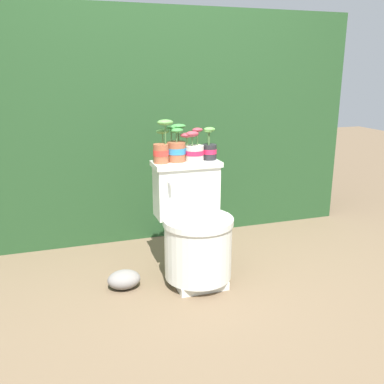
{
  "coord_description": "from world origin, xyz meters",
  "views": [
    {
      "loc": [
        -0.75,
        -2.19,
        1.25
      ],
      "look_at": [
        0.02,
        0.15,
        0.54
      ],
      "focal_mm": 40.0,
      "sensor_mm": 36.0,
      "label": 1
    }
  ],
  "objects_px": {
    "potted_plant_middle": "(194,149)",
    "potted_plant_midright": "(209,148)",
    "toilet": "(195,231)",
    "potted_plant_left": "(162,147)",
    "garden_stone": "(124,279)",
    "potted_plant_midleft": "(176,148)"
  },
  "relations": [
    {
      "from": "toilet",
      "to": "potted_plant_midleft",
      "type": "relative_size",
      "value": 3.14
    },
    {
      "from": "toilet",
      "to": "garden_stone",
      "type": "relative_size",
      "value": 3.63
    },
    {
      "from": "potted_plant_left",
      "to": "potted_plant_midleft",
      "type": "distance_m",
      "value": 0.1
    },
    {
      "from": "potted_plant_left",
      "to": "potted_plant_midleft",
      "type": "height_order",
      "value": "potted_plant_left"
    },
    {
      "from": "toilet",
      "to": "potted_plant_left",
      "type": "relative_size",
      "value": 2.71
    },
    {
      "from": "potted_plant_midleft",
      "to": "garden_stone",
      "type": "distance_m",
      "value": 0.85
    },
    {
      "from": "potted_plant_midleft",
      "to": "potted_plant_midright",
      "type": "height_order",
      "value": "potted_plant_midleft"
    },
    {
      "from": "toilet",
      "to": "potted_plant_midleft",
      "type": "bearing_deg",
      "value": 106.09
    },
    {
      "from": "toilet",
      "to": "potted_plant_middle",
      "type": "xyz_separation_m",
      "value": [
        0.05,
        0.17,
        0.47
      ]
    },
    {
      "from": "potted_plant_midright",
      "to": "potted_plant_left",
      "type": "bearing_deg",
      "value": -179.26
    },
    {
      "from": "toilet",
      "to": "potted_plant_left",
      "type": "height_order",
      "value": "potted_plant_left"
    },
    {
      "from": "potted_plant_left",
      "to": "garden_stone",
      "type": "bearing_deg",
      "value": -150.88
    },
    {
      "from": "toilet",
      "to": "potted_plant_middle",
      "type": "distance_m",
      "value": 0.5
    },
    {
      "from": "potted_plant_middle",
      "to": "potted_plant_midright",
      "type": "xyz_separation_m",
      "value": [
        0.1,
        0.01,
        0.0
      ]
    },
    {
      "from": "potted_plant_midright",
      "to": "garden_stone",
      "type": "distance_m",
      "value": 0.95
    },
    {
      "from": "potted_plant_middle",
      "to": "potted_plant_midright",
      "type": "distance_m",
      "value": 0.1
    },
    {
      "from": "potted_plant_left",
      "to": "toilet",
      "type": "bearing_deg",
      "value": -49.12
    },
    {
      "from": "potted_plant_midleft",
      "to": "garden_stone",
      "type": "relative_size",
      "value": 1.16
    },
    {
      "from": "potted_plant_left",
      "to": "potted_plant_middle",
      "type": "bearing_deg",
      "value": -0.7
    },
    {
      "from": "potted_plant_middle",
      "to": "garden_stone",
      "type": "xyz_separation_m",
      "value": [
        -0.49,
        -0.16,
        -0.73
      ]
    },
    {
      "from": "potted_plant_middle",
      "to": "potted_plant_midright",
      "type": "relative_size",
      "value": 0.99
    },
    {
      "from": "toilet",
      "to": "potted_plant_midleft",
      "type": "distance_m",
      "value": 0.52
    }
  ]
}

